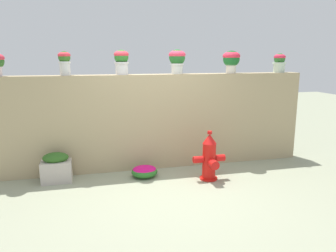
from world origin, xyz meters
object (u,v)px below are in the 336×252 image
object	(u,v)px
potted_plant_4	(231,59)
fire_hydrant	(209,158)
potted_plant_1	(64,61)
potted_plant_2	(121,60)
planter_box	(56,168)
flower_bush_left	(144,171)
potted_plant_5	(279,62)
potted_plant_3	(177,59)

from	to	relation	value
potted_plant_4	fire_hydrant	distance (m)	1.99
potted_plant_1	potted_plant_2	bearing A→B (deg)	-2.18
potted_plant_1	planter_box	xyz separation A→B (m)	(-0.22, -0.43, -1.75)
potted_plant_2	planter_box	xyz separation A→B (m)	(-1.18, -0.39, -1.76)
potted_plant_1	potted_plant_4	bearing A→B (deg)	-1.07
potted_plant_1	flower_bush_left	xyz separation A→B (m)	(1.25, -0.56, -1.88)
potted_plant_5	planter_box	size ratio (longest dim) A/B	0.74
potted_plant_4	planter_box	world-z (taller)	potted_plant_4
potted_plant_4	fire_hydrant	size ratio (longest dim) A/B	0.50
fire_hydrant	flower_bush_left	xyz separation A→B (m)	(-1.05, 0.38, -0.27)
potted_plant_1	planter_box	world-z (taller)	potted_plant_1
potted_plant_4	flower_bush_left	distance (m)	2.66
potted_plant_1	flower_bush_left	bearing A→B (deg)	-24.07
potted_plant_2	planter_box	size ratio (longest dim) A/B	0.85
potted_plant_3	fire_hydrant	bearing A→B (deg)	-71.19
flower_bush_left	planter_box	distance (m)	1.48
potted_plant_3	flower_bush_left	distance (m)	2.12
potted_plant_4	planter_box	xyz separation A→B (m)	(-3.25, -0.37, -1.77)
potted_plant_3	potted_plant_4	xyz separation A→B (m)	(1.05, -0.05, -0.01)
potted_plant_3	potted_plant_1	bearing A→B (deg)	179.86
potted_plant_5	potted_plant_3	bearing A→B (deg)	-179.75
potted_plant_5	fire_hydrant	distance (m)	2.57
flower_bush_left	potted_plant_4	bearing A→B (deg)	15.69
fire_hydrant	flower_bush_left	world-z (taller)	fire_hydrant
potted_plant_4	potted_plant_5	world-z (taller)	potted_plant_4
potted_plant_3	flower_bush_left	bearing A→B (deg)	-142.94
potted_plant_5	flower_bush_left	size ratio (longest dim) A/B	0.83
potted_plant_1	fire_hydrant	world-z (taller)	potted_plant_1
potted_plant_1	potted_plant_3	world-z (taller)	potted_plant_3
fire_hydrant	planter_box	world-z (taller)	fire_hydrant
potted_plant_2	fire_hydrant	xyz separation A→B (m)	(1.34, -0.90, -1.62)
potted_plant_4	potted_plant_1	bearing A→B (deg)	178.93
potted_plant_1	potted_plant_3	distance (m)	1.98
flower_bush_left	fire_hydrant	bearing A→B (deg)	-19.96
fire_hydrant	planter_box	bearing A→B (deg)	168.48
potted_plant_2	potted_plant_4	bearing A→B (deg)	-0.55
potted_plant_2	potted_plant_3	world-z (taller)	potted_plant_3
potted_plant_3	fire_hydrant	distance (m)	1.92
potted_plant_1	potted_plant_4	size ratio (longest dim) A/B	0.95
potted_plant_2	potted_plant_4	distance (m)	2.07
potted_plant_2	flower_bush_left	bearing A→B (deg)	-60.98
fire_hydrant	potted_plant_4	bearing A→B (deg)	50.25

